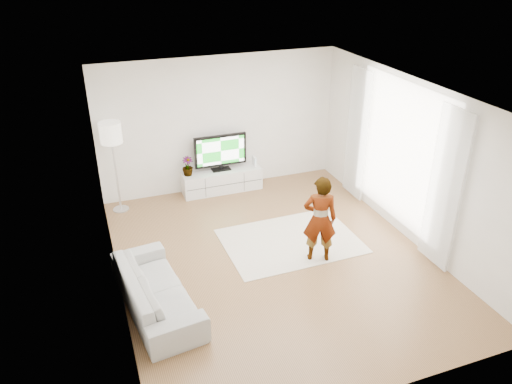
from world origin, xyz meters
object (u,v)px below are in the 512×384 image
object	(u,v)px
television	(220,151)
floor_lamp	(111,137)
player	(320,219)
media_console	(222,180)
rug	(291,241)
sofa	(156,290)

from	to	relation	value
television	floor_lamp	xyz separation A→B (m)	(-2.13, -0.15, 0.64)
television	player	size ratio (longest dim) A/B	0.74
media_console	rug	distance (m)	2.43
television	player	world-z (taller)	player
television	player	distance (m)	3.13
sofa	floor_lamp	distance (m)	3.41
player	sofa	bearing A→B (deg)	27.94
television	player	bearing A→B (deg)	-76.00
television	sofa	world-z (taller)	television
television	rug	xyz separation A→B (m)	(0.56, -2.38, -0.88)
rug	media_console	bearing A→B (deg)	103.25
television	sofa	size ratio (longest dim) A/B	0.53
rug	floor_lamp	size ratio (longest dim) A/B	1.30
television	sofa	distance (m)	3.92
sofa	floor_lamp	size ratio (longest dim) A/B	1.16
rug	floor_lamp	bearing A→B (deg)	140.25
rug	sofa	bearing A→B (deg)	-159.38
player	floor_lamp	size ratio (longest dim) A/B	0.83
sofa	rug	bearing A→B (deg)	-76.54
rug	television	bearing A→B (deg)	103.10
player	television	bearing A→B (deg)	-54.35
floor_lamp	player	bearing A→B (deg)	-44.97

